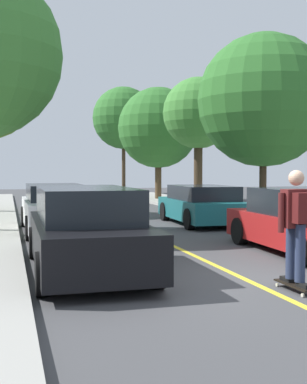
{
  "coord_description": "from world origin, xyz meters",
  "views": [
    {
      "loc": [
        -3.72,
        -7.36,
        1.8
      ],
      "look_at": [
        0.1,
        5.9,
        1.18
      ],
      "focal_mm": 47.41,
      "sensor_mm": 36.0,
      "label": 1
    }
  ],
  "objects": [
    {
      "name": "ground",
      "position": [
        0.0,
        0.0,
        0.0
      ],
      "size": [
        80.0,
        80.0,
        0.0
      ],
      "primitive_type": "plane",
      "color": "#424244"
    },
    {
      "name": "center_line",
      "position": [
        0.0,
        4.0,
        0.0
      ],
      "size": [
        0.12,
        39.2,
        0.01
      ],
      "primitive_type": "cube",
      "color": "gold",
      "rests_on": "ground"
    },
    {
      "name": "parked_car_left_nearest",
      "position": [
        -2.4,
        1.52,
        0.73
      ],
      "size": [
        1.93,
        4.58,
        1.48
      ],
      "color": "black",
      "rests_on": "ground"
    },
    {
      "name": "parked_car_left_near",
      "position": [
        -2.41,
        7.41,
        0.68
      ],
      "size": [
        1.87,
        4.66,
        1.36
      ],
      "color": "white",
      "rests_on": "ground"
    },
    {
      "name": "parked_car_right_nearest",
      "position": [
        2.4,
        2.17,
        0.69
      ],
      "size": [
        2.0,
        4.31,
        1.38
      ],
      "color": "maroon",
      "rests_on": "ground"
    },
    {
      "name": "parked_car_right_near",
      "position": [
        2.4,
        8.15,
        0.64
      ],
      "size": [
        2.12,
        4.32,
        1.27
      ],
      "color": "#196066",
      "rests_on": "ground"
    },
    {
      "name": "street_tree_right_nearest",
      "position": [
        4.52,
        7.96,
        4.1
      ],
      "size": [
        4.43,
        4.43,
        6.17
      ],
      "color": "#3D2D1E",
      "rests_on": "sidewalk_right"
    },
    {
      "name": "street_tree_right_near",
      "position": [
        4.52,
        14.0,
        4.29
      ],
      "size": [
        3.19,
        3.19,
        5.78
      ],
      "color": "#3D2D1E",
      "rests_on": "sidewalk_right"
    },
    {
      "name": "street_tree_right_far",
      "position": [
        4.52,
        20.3,
        4.15
      ],
      "size": [
        4.57,
        4.57,
        6.31
      ],
      "color": "#4C3823",
      "rests_on": "sidewalk_right"
    },
    {
      "name": "street_tree_right_farthest",
      "position": [
        4.52,
        29.27,
        5.58
      ],
      "size": [
        4.57,
        4.57,
        7.73
      ],
      "color": "#3D2D1E",
      "rests_on": "sidewalk_right"
    },
    {
      "name": "skateboard",
      "position": [
        0.34,
        -0.81,
        0.09
      ],
      "size": [
        0.24,
        0.84,
        0.1
      ],
      "color": "black",
      "rests_on": "ground"
    },
    {
      "name": "skateboarder",
      "position": [
        0.35,
        -0.85,
        1.06
      ],
      "size": [
        0.58,
        0.7,
        1.69
      ],
      "color": "black",
      "rests_on": "skateboard"
    }
  ]
}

